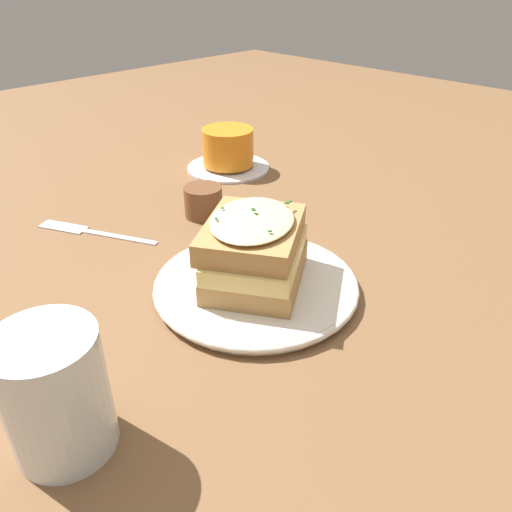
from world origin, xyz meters
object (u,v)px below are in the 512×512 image
dinner_plate (256,285)px  teacup_with_saucer (228,151)px  water_glass (56,394)px  fork (84,230)px  condiment_pot (203,201)px  sandwich (254,250)px

dinner_plate → teacup_with_saucer: teacup_with_saucer is taller
water_glass → fork: bearing=59.5°
teacup_with_saucer → water_glass: bearing=132.6°
dinner_plate → water_glass: bearing=-170.5°
dinner_plate → water_glass: (-0.24, -0.04, 0.04)m
fork → condiment_pot: 0.17m
water_glass → fork: (0.18, 0.30, -0.05)m
water_glass → sandwich: bearing=10.0°
fork → condiment_pot: condiment_pot is taller
fork → water_glass: bearing=-146.5°
water_glass → condiment_pot: 0.40m
dinner_plate → teacup_with_saucer: (0.23, 0.30, 0.02)m
dinner_plate → condiment_pot: condiment_pot is taller
dinner_plate → teacup_with_saucer: size_ratio=1.50×
water_glass → fork: water_glass is taller
teacup_with_saucer → dinner_plate: bearing=149.4°
fork → condiment_pot: (0.15, -0.08, 0.02)m
dinner_plate → water_glass: 0.25m
sandwich → water_glass: bearing=-170.0°
sandwich → teacup_with_saucer: bearing=52.1°
water_glass → condiment_pot: size_ratio=1.91×
sandwich → water_glass: water_glass is taller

